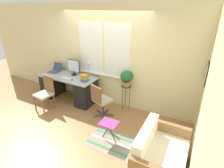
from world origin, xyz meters
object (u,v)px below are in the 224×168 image
Objects in this scene: keyboard at (66,78)px; potted_plant at (126,77)px; laptop at (56,70)px; plant_stand at (126,89)px; monitor at (74,67)px; book_stack at (85,78)px; desk_chair_wooden at (45,92)px; couch_loveseat at (159,157)px; folding_stool at (109,125)px; mouse at (72,80)px; office_chair_swivel at (101,100)px; desk_lamp at (89,66)px.

potted_plant reaches higher than keyboard.
laptop is 0.50× the size of plant_stand.
book_stack is at bearing -23.65° from monitor.
book_stack is (0.56, -0.24, -0.15)m from monitor.
desk_chair_wooden is 1.31× the size of plant_stand.
plant_stand is (1.65, 0.44, -0.15)m from keyboard.
couch_loveseat is (3.59, -1.39, -0.52)m from laptop.
couch_loveseat is 1.13m from folding_stool.
laptop is 0.38× the size of desk_chair_wooden.
laptop is at bearing -176.64° from monitor.
mouse is at bearing -58.99° from monitor.
office_chair_swivel is at bearing 61.43° from couch_loveseat.
monitor reaches higher than book_stack.
folding_stool is at bearing -3.51° from desk_chair_wooden.
laptop is at bearing 155.38° from folding_stool.
monitor reaches higher than office_chair_swivel.
keyboard reaches higher than plant_stand.
folding_stool is (2.12, -0.32, -0.09)m from desk_chair_wooden.
desk_lamp is 0.53× the size of office_chair_swivel.
office_chair_swivel is at bearing -21.70° from book_stack.
mouse reaches higher than keyboard.
couch_loveseat is (2.34, -1.18, -0.56)m from book_stack.
keyboard is 0.70× the size of desk_lamp.
monitor is 0.41m from keyboard.
laptop is 0.76× the size of monitor.
desk_chair_wooden is (0.37, -0.82, -0.31)m from laptop.
desk_lamp is (0.59, 0.33, 0.33)m from keyboard.
couch_loveseat is 1.64× the size of plant_stand.
plant_stand is 1.33m from folding_stool.
mouse is 0.16× the size of desk_lamp.
book_stack is at bearing 17.35° from mouse.
keyboard is 2.07m from folding_stool.
office_chair_swivel is (1.89, -0.46, -0.33)m from laptop.
desk_chair_wooden reaches higher than couch_loveseat.
keyboard reaches higher than folding_stool.
office_chair_swivel is at bearing -8.57° from mouse.
keyboard is 0.36× the size of desk_chair_wooden.
desk_chair_wooden is 1.56m from office_chair_swivel.
office_chair_swivel is (0.65, -0.26, -0.37)m from book_stack.
book_stack is 0.31× the size of plant_stand.
book_stack is (1.25, -0.20, 0.04)m from laptop.
laptop is 0.73× the size of desk_lamp.
mouse is at bearing -4.89° from keyboard.
office_chair_swivel is at bearing -123.51° from plant_stand.
keyboard is 0.80× the size of potted_plant.
laptop is at bearing 5.48° from office_chair_swivel.
plant_stand is at bearing 4.03° from monitor.
plant_stand is at bearing -104.36° from office_chair_swivel.
desk_chair_wooden is 2.03× the size of folding_stool.
monitor is 0.56m from desk_lamp.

